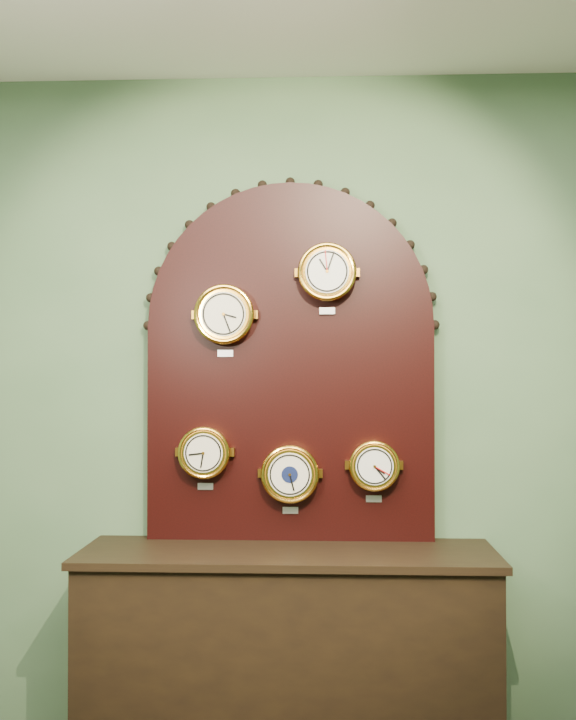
{
  "coord_description": "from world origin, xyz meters",
  "views": [
    {
      "loc": [
        0.16,
        -1.14,
        1.53
      ],
      "look_at": [
        0.0,
        2.25,
        1.58
      ],
      "focal_mm": 42.56,
      "sensor_mm": 36.0,
      "label": 1
    }
  ],
  "objects_px": {
    "tide_clock": "(374,466)",
    "shop_counter": "(288,660)",
    "barometer": "(290,474)",
    "roman_clock": "(224,315)",
    "hygrometer": "(204,452)",
    "arabic_clock": "(327,272)",
    "display_board": "(290,350)"
  },
  "relations": [
    {
      "from": "hygrometer",
      "to": "barometer",
      "type": "xyz_separation_m",
      "value": [
        0.36,
        -0.0,
        -0.09
      ]
    },
    {
      "from": "tide_clock",
      "to": "arabic_clock",
      "type": "bearing_deg",
      "value": -179.75
    },
    {
      "from": "barometer",
      "to": "hygrometer",
      "type": "bearing_deg",
      "value": 179.89
    },
    {
      "from": "arabic_clock",
      "to": "tide_clock",
      "type": "xyz_separation_m",
      "value": [
        0.19,
        0.0,
        -0.8
      ]
    },
    {
      "from": "shop_counter",
      "to": "roman_clock",
      "type": "bearing_deg",
      "value": 150.56
    },
    {
      "from": "arabic_clock",
      "to": "hygrometer",
      "type": "bearing_deg",
      "value": 179.93
    },
    {
      "from": "hygrometer",
      "to": "display_board",
      "type": "bearing_deg",
      "value": 10.62
    },
    {
      "from": "barometer",
      "to": "tide_clock",
      "type": "bearing_deg",
      "value": 0.15
    },
    {
      "from": "shop_counter",
      "to": "barometer",
      "type": "xyz_separation_m",
      "value": [
        0.0,
        0.15,
        0.71
      ]
    },
    {
      "from": "roman_clock",
      "to": "barometer",
      "type": "bearing_deg",
      "value": 0.02
    },
    {
      "from": "shop_counter",
      "to": "arabic_clock",
      "type": "height_order",
      "value": "arabic_clock"
    },
    {
      "from": "hygrometer",
      "to": "tide_clock",
      "type": "relative_size",
      "value": 1.03
    },
    {
      "from": "tide_clock",
      "to": "shop_counter",
      "type": "bearing_deg",
      "value": -156.17
    },
    {
      "from": "roman_clock",
      "to": "tide_clock",
      "type": "height_order",
      "value": "roman_clock"
    },
    {
      "from": "shop_counter",
      "to": "hygrometer",
      "type": "distance_m",
      "value": 0.89
    },
    {
      "from": "hygrometer",
      "to": "shop_counter",
      "type": "bearing_deg",
      "value": -23.49
    },
    {
      "from": "shop_counter",
      "to": "barometer",
      "type": "relative_size",
      "value": 5.52
    },
    {
      "from": "hygrometer",
      "to": "tide_clock",
      "type": "height_order",
      "value": "hygrometer"
    },
    {
      "from": "roman_clock",
      "to": "hygrometer",
      "type": "height_order",
      "value": "roman_clock"
    },
    {
      "from": "barometer",
      "to": "roman_clock",
      "type": "bearing_deg",
      "value": -179.98
    },
    {
      "from": "shop_counter",
      "to": "barometer",
      "type": "height_order",
      "value": "barometer"
    },
    {
      "from": "barometer",
      "to": "shop_counter",
      "type": "bearing_deg",
      "value": -90.92
    },
    {
      "from": "roman_clock",
      "to": "barometer",
      "type": "relative_size",
      "value": 1.03
    },
    {
      "from": "roman_clock",
      "to": "tide_clock",
      "type": "distance_m",
      "value": 0.88
    },
    {
      "from": "tide_clock",
      "to": "hygrometer",
      "type": "bearing_deg",
      "value": -179.98
    },
    {
      "from": "display_board",
      "to": "tide_clock",
      "type": "height_order",
      "value": "display_board"
    },
    {
      "from": "shop_counter",
      "to": "tide_clock",
      "type": "height_order",
      "value": "tide_clock"
    },
    {
      "from": "arabic_clock",
      "to": "roman_clock",
      "type": "bearing_deg",
      "value": -179.97
    },
    {
      "from": "shop_counter",
      "to": "hygrometer",
      "type": "height_order",
      "value": "hygrometer"
    },
    {
      "from": "arabic_clock",
      "to": "hygrometer",
      "type": "relative_size",
      "value": 1.09
    },
    {
      "from": "hygrometer",
      "to": "tide_clock",
      "type": "xyz_separation_m",
      "value": [
        0.7,
        0.0,
        -0.05
      ]
    },
    {
      "from": "display_board",
      "to": "hygrometer",
      "type": "relative_size",
      "value": 5.73
    }
  ]
}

